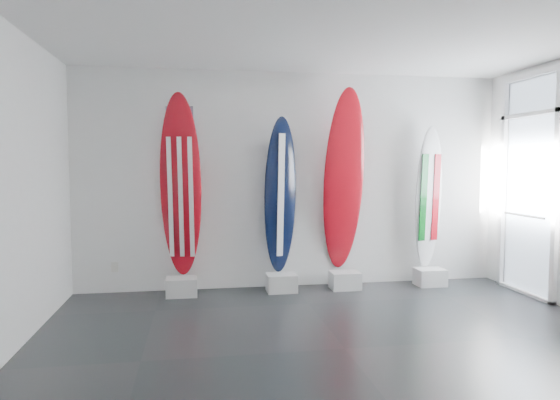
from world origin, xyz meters
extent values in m
plane|color=black|center=(0.00, 0.00, 0.00)|extent=(6.00, 6.00, 0.00)
plane|color=white|center=(0.00, 0.00, 3.00)|extent=(6.00, 6.00, 0.00)
plane|color=white|center=(0.00, 2.50, 1.50)|extent=(6.00, 0.00, 6.00)
plane|color=white|center=(0.00, -2.50, 1.50)|extent=(6.00, 0.00, 6.00)
cube|color=silver|center=(-1.56, 2.18, 0.12)|extent=(0.40, 0.30, 0.24)
ellipsoid|color=maroon|center=(-1.56, 2.28, 1.45)|extent=(0.58, 0.35, 2.42)
cube|color=silver|center=(-0.23, 2.18, 0.12)|extent=(0.40, 0.30, 0.24)
ellipsoid|color=black|center=(-0.23, 2.28, 1.30)|extent=(0.51, 0.32, 2.13)
cube|color=silver|center=(0.66, 2.18, 0.12)|extent=(0.40, 0.30, 0.24)
ellipsoid|color=maroon|center=(0.66, 2.28, 1.50)|extent=(0.60, 0.52, 2.53)
cube|color=silver|center=(1.92, 2.18, 0.12)|extent=(0.40, 0.30, 0.24)
ellipsoid|color=white|center=(1.92, 2.28, 1.25)|extent=(0.49, 0.28, 2.03)
cube|color=silver|center=(-2.45, 2.48, 0.35)|extent=(0.09, 0.02, 0.13)
camera|label=1|loc=(-1.34, -4.39, 1.71)|focal=32.01mm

